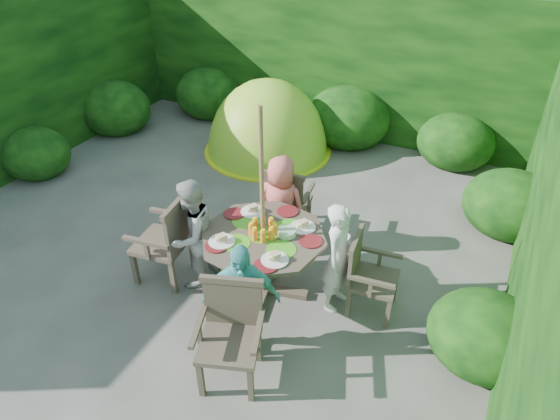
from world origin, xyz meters
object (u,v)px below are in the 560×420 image
at_px(garden_chair_back, 286,201).
at_px(child_right, 339,258).
at_px(patio_table, 264,244).
at_px(garden_chair_right, 367,273).
at_px(parasol_pole, 263,209).
at_px(child_back, 281,206).
at_px(garden_chair_front, 231,331).
at_px(child_front, 241,299).
at_px(dome_tent, 267,151).
at_px(child_left, 192,235).
at_px(garden_chair_left, 168,239).

bearing_deg(garden_chair_back, child_right, 131.53).
height_order(patio_table, garden_chair_right, patio_table).
bearing_deg(parasol_pole, child_right, 12.50).
bearing_deg(parasol_pole, child_back, 102.50).
bearing_deg(child_back, patio_table, 100.17).
relative_size(garden_chair_front, child_front, 0.77).
bearing_deg(patio_table, child_right, 12.43).
distance_m(child_back, dome_tent, 2.71).
xyz_separation_m(child_right, child_back, (-0.95, 0.61, 0.00)).
relative_size(patio_table, dome_tent, 0.66).
xyz_separation_m(child_left, child_back, (0.61, 0.95, -0.02)).
bearing_deg(child_back, garden_chair_back, -78.69).
relative_size(parasol_pole, garden_chair_front, 2.30).
bearing_deg(child_left, garden_chair_front, 52.90).
bearing_deg(child_right, garden_chair_left, 106.81).
distance_m(garden_chair_back, child_back, 0.32).
xyz_separation_m(garden_chair_right, child_right, (-0.29, -0.07, 0.16)).
bearing_deg(garden_chair_right, parasol_pole, 97.48).
height_order(patio_table, child_back, child_back).
height_order(garden_chair_left, garden_chair_front, garden_chair_left).
bearing_deg(garden_chair_left, child_left, 96.06).
relative_size(child_left, dome_tent, 0.53).
distance_m(patio_table, dome_tent, 3.47).
height_order(garden_chair_left, garden_chair_back, garden_chair_left).
distance_m(garden_chair_front, child_right, 1.37).
bearing_deg(child_back, child_right, 144.85).
xyz_separation_m(child_right, dome_tent, (-2.30, 2.88, -0.63)).
distance_m(parasol_pole, child_right, 0.93).
bearing_deg(child_back, parasol_pole, 99.85).
distance_m(parasol_pole, garden_chair_right, 1.27).
bearing_deg(child_back, garden_chair_right, 154.20).
relative_size(child_right, child_left, 0.97).
relative_size(garden_chair_left, child_left, 0.79).
xyz_separation_m(garden_chair_front, child_right, (0.55, 1.24, 0.12)).
relative_size(garden_chair_front, dome_tent, 0.39).
relative_size(garden_chair_front, child_left, 0.74).
distance_m(garden_chair_left, child_back, 1.36).
xyz_separation_m(patio_table, child_front, (0.17, -0.78, -0.04)).
relative_size(garden_chair_left, child_back, 0.81).
bearing_deg(garden_chair_front, parasol_pole, 83.01).
bearing_deg(child_front, child_left, 120.32).
height_order(garden_chair_right, child_front, child_front).
bearing_deg(child_front, child_right, 30.32).
relative_size(patio_table, garden_chair_front, 1.68).
xyz_separation_m(garden_chair_right, child_left, (-1.86, -0.42, 0.18)).
distance_m(child_right, child_left, 1.60).
relative_size(garden_chair_left, garden_chair_front, 1.07).
bearing_deg(parasol_pole, garden_chair_right, 13.00).
bearing_deg(child_back, garden_chair_left, 46.39).
distance_m(garden_chair_right, child_back, 1.37).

